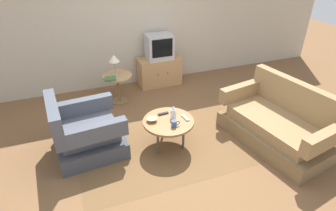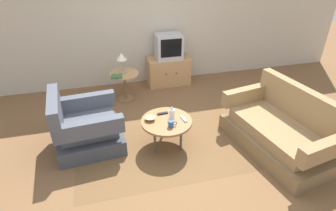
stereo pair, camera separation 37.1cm
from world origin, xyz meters
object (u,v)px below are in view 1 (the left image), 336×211
object	(u,v)px
side_table	(118,83)
tv_remote_dark	(163,114)
television	(159,47)
bowl	(152,120)
vase	(173,112)
mug	(174,124)
couch	(278,124)
coffee_table	(168,122)
table_lamp	(114,60)
tv_remote_silver	(185,118)
book	(110,79)
tv_stand	(159,71)
armchair	(85,134)

from	to	relation	value
side_table	tv_remote_dark	world-z (taller)	side_table
television	bowl	bearing A→B (deg)	-111.58
vase	bowl	xyz separation A→B (m)	(-0.31, 0.04, -0.08)
television	mug	xyz separation A→B (m)	(-0.54, -2.22, -0.33)
couch	coffee_table	size ratio (longest dim) A/B	2.40
table_lamp	bowl	bearing A→B (deg)	-82.18
couch	television	bearing A→B (deg)	12.10
coffee_table	side_table	size ratio (longest dim) A/B	1.32
bowl	tv_remote_dark	distance (m)	0.24
couch	mug	xyz separation A→B (m)	(-1.58, 0.28, 0.21)
vase	mug	size ratio (longest dim) A/B	1.69
television	tv_remote_silver	size ratio (longest dim) A/B	2.98
tv_remote_dark	side_table	bearing A→B (deg)	101.93
tv_remote_silver	mug	bearing A→B (deg)	-67.22
television	table_lamp	size ratio (longest dim) A/B	1.38
television	couch	bearing A→B (deg)	-67.38
couch	vase	xyz separation A→B (m)	(-1.52, 0.47, 0.26)
coffee_table	book	xyz separation A→B (m)	(-0.57, 1.43, 0.15)
mug	bowl	xyz separation A→B (m)	(-0.25, 0.23, -0.02)
tv_stand	tv_remote_dark	world-z (taller)	tv_stand
tv_remote_silver	book	distance (m)	1.68
armchair	couch	distance (m)	2.86
couch	tv_stand	xyz separation A→B (m)	(-1.04, 2.51, -0.01)
coffee_table	television	world-z (taller)	television
tv_remote_dark	tv_stand	bearing A→B (deg)	68.99
tv_remote_silver	armchair	bearing A→B (deg)	-112.02
tv_stand	coffee_table	bearing A→B (deg)	-105.20
armchair	book	size ratio (longest dim) A/B	4.69
coffee_table	table_lamp	bearing A→B (deg)	105.17
tv_stand	book	bearing A→B (deg)	-150.51
armchair	television	bearing A→B (deg)	130.31
coffee_table	mug	xyz separation A→B (m)	(0.03, -0.17, 0.08)
mug	tv_stand	bearing A→B (deg)	76.51
armchair	table_lamp	distance (m)	1.58
book	coffee_table	bearing A→B (deg)	-60.62
couch	bowl	bearing A→B (deg)	63.95
television	vase	size ratio (longest dim) A/B	2.46
side_table	television	world-z (taller)	television
table_lamp	tv_remote_dark	xyz separation A→B (m)	(0.42, -1.43, -0.38)
side_table	tv_remote_silver	bearing A→B (deg)	-67.75
armchair	vase	distance (m)	1.30
tv_stand	armchair	bearing A→B (deg)	-134.36
side_table	vase	world-z (taller)	vase
side_table	tv_stand	bearing A→B (deg)	26.28
mug	tv_remote_dark	xyz separation A→B (m)	(-0.04, 0.35, -0.04)
couch	tv_remote_silver	world-z (taller)	couch
side_table	television	xyz separation A→B (m)	(0.98, 0.47, 0.43)
armchair	tv_stand	xyz separation A→B (m)	(1.72, 1.76, -0.01)
tv_remote_silver	television	bearing A→B (deg)	163.29
mug	tv_remote_dark	world-z (taller)	mug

